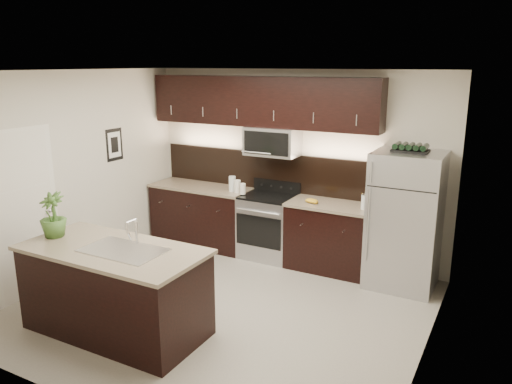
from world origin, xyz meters
TOP-DOWN VIEW (x-y plane):
  - ground at (0.00, 0.00)m, footprint 4.50×4.50m
  - room_walls at (-0.11, -0.04)m, footprint 4.52×4.02m
  - counter_run at (-0.46, 1.69)m, footprint 3.51×0.65m
  - upper_fixtures at (-0.43, 1.84)m, footprint 3.49×0.40m
  - island at (-0.71, -0.96)m, footprint 1.96×0.96m
  - sink_faucet at (-0.56, -0.95)m, footprint 0.84×0.50m
  - refrigerator at (1.69, 1.63)m, footprint 0.84×0.76m
  - wine_rack at (1.69, 1.63)m, footprint 0.43×0.27m
  - plant at (-1.51, -0.99)m, footprint 0.32×0.32m
  - canisters at (-0.74, 1.61)m, footprint 0.32×0.18m
  - french_press at (1.17, 1.64)m, footprint 0.10×0.10m
  - bananas at (0.42, 1.61)m, footprint 0.22×0.19m

SIDE VIEW (x-z plane):
  - ground at x=0.00m, z-range 0.00..0.00m
  - counter_run at x=-0.46m, z-range 0.00..0.94m
  - island at x=-0.71m, z-range 0.00..0.94m
  - refrigerator at x=1.69m, z-range 0.00..1.74m
  - sink_faucet at x=-0.56m, z-range 0.81..1.10m
  - bananas at x=0.42m, z-range 0.94..1.00m
  - canisters at x=-0.74m, z-range 0.93..1.15m
  - french_press at x=1.17m, z-range 0.90..1.19m
  - plant at x=-1.51m, z-range 0.94..1.43m
  - room_walls at x=-0.11m, z-range 0.34..3.05m
  - wine_rack at x=1.69m, z-range 1.73..1.83m
  - upper_fixtures at x=-0.43m, z-range 1.31..2.97m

